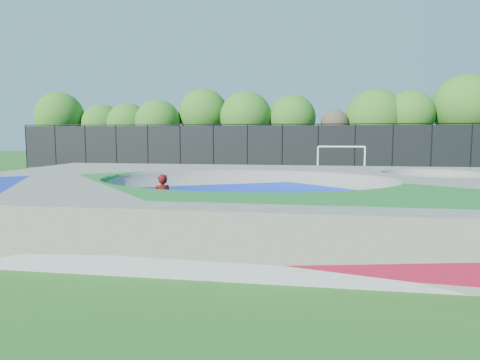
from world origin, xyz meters
name	(u,v)px	position (x,y,z in m)	size (l,w,h in m)	color
ground	(248,218)	(0.00, 0.00, 0.00)	(120.00, 120.00, 0.00)	#1F5718
skate_deck	(248,198)	(0.00, 0.00, 0.75)	(22.00, 14.00, 1.50)	gray
skater	(162,201)	(-2.54, -2.16, 0.90)	(0.66, 0.43, 1.80)	#AC0D10
skateboard	(163,227)	(-2.54, -2.16, 0.03)	(0.78, 0.22, 0.05)	black
soccer_goal	(341,155)	(4.58, 16.45, 1.60)	(3.47, 0.12, 2.29)	white
fence	(282,147)	(0.00, 21.00, 2.10)	(48.09, 0.09, 4.04)	black
treeline	(296,117)	(0.94, 26.27, 4.80)	(52.65, 7.43, 8.64)	#432B21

